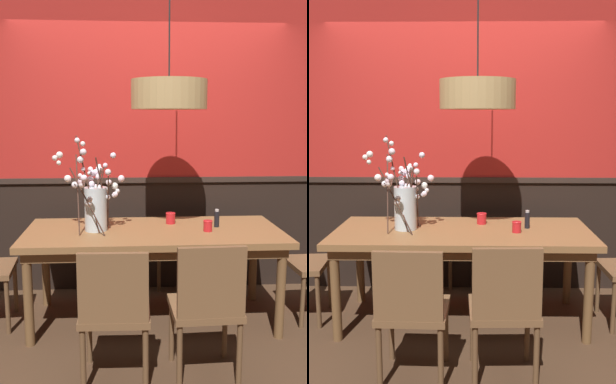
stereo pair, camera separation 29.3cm
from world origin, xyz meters
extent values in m
plane|color=#4C3321|center=(0.00, 0.00, 0.00)|extent=(24.00, 24.00, 0.00)
cube|color=black|center=(0.00, 0.77, 0.52)|extent=(5.33, 0.12, 1.05)
cube|color=#31241E|center=(0.00, 0.76, 1.07)|extent=(5.33, 0.14, 0.05)
cube|color=#B2231E|center=(0.00, 0.77, 1.89)|extent=(5.33, 0.12, 1.69)
cube|color=olive|center=(0.00, 0.00, 0.74)|extent=(2.04, 0.90, 0.05)
cube|color=brown|center=(0.00, 0.00, 0.68)|extent=(1.94, 0.80, 0.08)
cylinder|color=brown|center=(-0.93, -0.36, 0.36)|extent=(0.07, 0.07, 0.72)
cylinder|color=brown|center=(0.93, -0.36, 0.36)|extent=(0.07, 0.07, 0.72)
cylinder|color=brown|center=(-0.93, 0.36, 0.36)|extent=(0.07, 0.07, 0.72)
cylinder|color=brown|center=(0.93, 0.36, 0.36)|extent=(0.07, 0.07, 0.72)
cube|color=brown|center=(0.28, -0.80, 0.45)|extent=(0.45, 0.43, 0.04)
cube|color=brown|center=(0.28, -0.99, 0.69)|extent=(0.41, 0.05, 0.44)
cylinder|color=brown|center=(0.08, -0.63, 0.22)|extent=(0.04, 0.04, 0.43)
cylinder|color=brown|center=(0.46, -0.62, 0.22)|extent=(0.04, 0.04, 0.43)
cylinder|color=brown|center=(0.10, -0.98, 0.22)|extent=(0.04, 0.04, 0.43)
cylinder|color=brown|center=(0.47, -0.97, 0.22)|extent=(0.04, 0.04, 0.43)
cube|color=brown|center=(0.28, 0.77, 0.46)|extent=(0.45, 0.43, 0.04)
cube|color=brown|center=(0.29, 0.95, 0.70)|extent=(0.42, 0.05, 0.44)
cylinder|color=brown|center=(0.47, 0.58, 0.22)|extent=(0.04, 0.04, 0.44)
cylinder|color=brown|center=(0.09, 0.60, 0.22)|extent=(0.04, 0.04, 0.44)
cylinder|color=brown|center=(0.48, 0.94, 0.22)|extent=(0.04, 0.04, 0.44)
cylinder|color=brown|center=(0.10, 0.95, 0.22)|extent=(0.04, 0.04, 0.44)
cube|color=brown|center=(-0.29, -0.81, 0.45)|extent=(0.45, 0.43, 0.04)
cube|color=brown|center=(-0.30, -1.00, 0.68)|extent=(0.41, 0.05, 0.42)
cylinder|color=brown|center=(-0.48, -0.62, 0.21)|extent=(0.04, 0.04, 0.42)
cylinder|color=brown|center=(-0.10, -0.63, 0.21)|extent=(0.04, 0.04, 0.42)
cylinder|color=brown|center=(-0.48, -0.98, 0.21)|extent=(0.04, 0.04, 0.42)
cylinder|color=brown|center=(-0.11, -0.99, 0.21)|extent=(0.04, 0.04, 0.42)
cylinder|color=brown|center=(1.17, -0.22, 0.21)|extent=(0.04, 0.04, 0.43)
cylinder|color=brown|center=(1.15, 0.17, 0.21)|extent=(0.04, 0.04, 0.43)
cube|color=brown|center=(-0.33, 0.79, 0.45)|extent=(0.46, 0.40, 0.04)
cube|color=brown|center=(-0.33, 0.97, 0.69)|extent=(0.42, 0.05, 0.44)
cylinder|color=brown|center=(-0.13, 0.63, 0.21)|extent=(0.04, 0.04, 0.43)
cylinder|color=brown|center=(-0.52, 0.62, 0.21)|extent=(0.04, 0.04, 0.43)
cylinder|color=brown|center=(-0.14, 0.96, 0.21)|extent=(0.04, 0.04, 0.43)
cylinder|color=brown|center=(-0.53, 0.95, 0.21)|extent=(0.04, 0.04, 0.43)
cylinder|color=brown|center=(-1.17, 0.22, 0.22)|extent=(0.04, 0.04, 0.44)
cylinder|color=brown|center=(-1.14, -0.17, 0.22)|extent=(0.04, 0.04, 0.44)
cylinder|color=silver|center=(-0.46, 0.01, 0.94)|extent=(0.18, 0.18, 0.35)
cylinder|color=silver|center=(-0.46, 0.01, 0.81)|extent=(0.16, 0.16, 0.08)
cylinder|color=#472D23|center=(-0.51, -0.04, 1.14)|extent=(0.18, 0.11, 0.75)
sphere|color=white|center=(-0.53, -0.10, 1.40)|extent=(0.05, 0.05, 0.05)
sphere|color=white|center=(-0.56, -0.08, 1.34)|extent=(0.05, 0.05, 0.05)
sphere|color=white|center=(-0.54, -0.10, 1.46)|extent=(0.04, 0.04, 0.04)
sphere|color=white|center=(-0.57, -0.12, 1.49)|extent=(0.04, 0.04, 0.04)
sphere|color=white|center=(-0.54, -0.04, 1.26)|extent=(0.03, 0.03, 0.03)
cylinder|color=#472D23|center=(-0.40, -0.02, 1.07)|extent=(0.10, 0.20, 0.59)
sphere|color=white|center=(-0.35, -0.03, 1.16)|extent=(0.05, 0.05, 0.05)
sphere|color=white|center=(-0.35, -0.06, 1.24)|extent=(0.05, 0.05, 0.05)
sphere|color=white|center=(-0.31, -0.04, 1.37)|extent=(0.05, 0.05, 0.05)
cylinder|color=#472D23|center=(-0.59, -0.01, 1.07)|extent=(0.05, 0.28, 0.59)
sphere|color=white|center=(-0.72, -0.03, 1.37)|extent=(0.05, 0.05, 0.05)
sphere|color=white|center=(-0.73, -0.03, 1.31)|extent=(0.04, 0.04, 0.04)
sphere|color=white|center=(-0.76, -0.03, 1.35)|extent=(0.04, 0.04, 0.04)
sphere|color=white|center=(-0.67, 0.00, 1.19)|extent=(0.06, 0.06, 0.06)
sphere|color=white|center=(-0.62, 0.00, 1.14)|extent=(0.05, 0.05, 0.05)
cylinder|color=#472D23|center=(-0.43, 0.07, 1.02)|extent=(0.08, 0.03, 0.50)
sphere|color=white|center=(-0.39, 0.07, 1.08)|extent=(0.06, 0.06, 0.06)
sphere|color=white|center=(-0.43, 0.11, 1.27)|extent=(0.03, 0.03, 0.03)
sphere|color=white|center=(-0.38, 0.11, 1.28)|extent=(0.04, 0.04, 0.04)
sphere|color=white|center=(-0.43, 0.10, 1.25)|extent=(0.05, 0.05, 0.05)
sphere|color=white|center=(-0.43, 0.06, 1.11)|extent=(0.04, 0.04, 0.04)
sphere|color=white|center=(-0.43, 0.07, 1.19)|extent=(0.05, 0.05, 0.05)
cylinder|color=#472D23|center=(-0.36, 0.01, 1.00)|extent=(0.03, 0.23, 0.45)
sphere|color=white|center=(-0.31, -0.01, 1.05)|extent=(0.04, 0.04, 0.04)
sphere|color=white|center=(-0.28, 0.01, 1.08)|extent=(0.04, 0.04, 0.04)
sphere|color=white|center=(-0.25, 0.04, 1.18)|extent=(0.05, 0.05, 0.05)
sphere|color=white|center=(-0.30, -0.01, 1.06)|extent=(0.04, 0.04, 0.04)
sphere|color=white|center=(-0.31, 0.03, 1.12)|extent=(0.05, 0.05, 0.05)
sphere|color=white|center=(-0.36, 0.01, 1.03)|extent=(0.04, 0.04, 0.04)
cylinder|color=#472D23|center=(-0.51, -0.15, 1.03)|extent=(0.26, 0.06, 0.52)
sphere|color=white|center=(-0.54, -0.22, 1.19)|extent=(0.06, 0.06, 0.06)
sphere|color=white|center=(-0.52, -0.27, 1.23)|extent=(0.05, 0.05, 0.05)
sphere|color=white|center=(-0.54, -0.23, 1.17)|extent=(0.05, 0.05, 0.05)
sphere|color=white|center=(-0.55, -0.25, 1.24)|extent=(0.03, 0.03, 0.03)
sphere|color=white|center=(-0.50, -0.13, 1.02)|extent=(0.05, 0.05, 0.05)
sphere|color=white|center=(-0.49, -0.13, 1.05)|extent=(0.04, 0.04, 0.04)
cylinder|color=#472D23|center=(-0.48, 0.04, 1.01)|extent=(0.15, 0.05, 0.47)
sphere|color=white|center=(-0.50, 0.02, 0.99)|extent=(0.04, 0.04, 0.04)
sphere|color=white|center=(-0.51, 0.12, 1.21)|extent=(0.03, 0.03, 0.03)
sphere|color=white|center=(-0.50, 0.09, 1.17)|extent=(0.05, 0.05, 0.05)
sphere|color=white|center=(-0.49, 0.06, 1.14)|extent=(0.05, 0.05, 0.05)
sphere|color=white|center=(-0.50, 0.13, 1.24)|extent=(0.04, 0.04, 0.04)
sphere|color=white|center=(-0.46, 0.08, 1.10)|extent=(0.05, 0.05, 0.05)
cylinder|color=#472D23|center=(-0.47, 0.06, 1.02)|extent=(0.13, 0.01, 0.49)
sphere|color=white|center=(-0.46, 0.09, 1.22)|extent=(0.05, 0.05, 0.05)
sphere|color=white|center=(-0.48, 0.11, 1.21)|extent=(0.05, 0.05, 0.05)
sphere|color=silver|center=(-0.46, 0.10, 1.07)|extent=(0.04, 0.04, 0.04)
sphere|color=white|center=(-0.45, 0.12, 1.19)|extent=(0.04, 0.04, 0.04)
cylinder|color=red|center=(0.16, 0.20, 0.81)|extent=(0.08, 0.08, 0.09)
torus|color=red|center=(0.16, 0.20, 0.86)|extent=(0.08, 0.08, 0.01)
cylinder|color=silver|center=(0.16, 0.20, 0.80)|extent=(0.06, 0.06, 0.05)
cylinder|color=red|center=(0.43, -0.08, 0.81)|extent=(0.07, 0.07, 0.09)
torus|color=red|center=(0.43, -0.08, 0.85)|extent=(0.08, 0.08, 0.01)
cylinder|color=silver|center=(0.43, -0.08, 0.80)|extent=(0.05, 0.05, 0.04)
cylinder|color=black|center=(0.52, 0.06, 0.83)|extent=(0.04, 0.04, 0.13)
cylinder|color=beige|center=(0.52, 0.06, 0.91)|extent=(0.03, 0.03, 0.02)
cylinder|color=tan|center=(0.11, -0.05, 1.83)|extent=(0.57, 0.57, 0.22)
sphere|color=#F9EAB7|center=(0.11, -0.05, 1.79)|extent=(0.14, 0.14, 0.14)
cylinder|color=black|center=(0.11, -0.05, 2.34)|extent=(0.01, 0.01, 0.80)
camera|label=1|loc=(-0.22, -3.47, 1.67)|focal=41.85mm
camera|label=2|loc=(0.07, -3.48, 1.67)|focal=41.85mm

